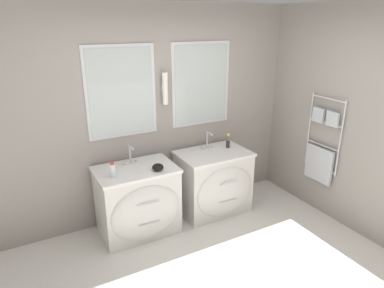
{
  "coord_description": "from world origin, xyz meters",
  "views": [
    {
      "loc": [
        -1.57,
        -1.95,
        2.39
      ],
      "look_at": [
        0.18,
        1.26,
        1.06
      ],
      "focal_mm": 32.0,
      "sensor_mm": 36.0,
      "label": 1
    }
  ],
  "objects": [
    {
      "name": "faucet_left",
      "position": [
        -0.44,
        1.6,
        0.93
      ],
      "size": [
        0.17,
        0.14,
        0.23
      ],
      "color": "silver",
      "rests_on": "vanity_left"
    },
    {
      "name": "amenity_bowl",
      "position": [
        -0.24,
        1.29,
        0.85
      ],
      "size": [
        0.13,
        0.13,
        0.08
      ],
      "color": "black",
      "rests_on": "vanity_left"
    },
    {
      "name": "toiletry_bottle",
      "position": [
        -0.73,
        1.36,
        0.89
      ],
      "size": [
        0.07,
        0.07,
        0.17
      ],
      "color": "silver",
      "rests_on": "vanity_left"
    },
    {
      "name": "wall_right",
      "position": [
        1.86,
        0.81,
        1.29
      ],
      "size": [
        0.13,
        3.69,
        2.6
      ],
      "color": "gray",
      "rests_on": "ground_plane"
    },
    {
      "name": "vanity_right",
      "position": [
        0.6,
        1.42,
        0.42
      ],
      "size": [
        0.9,
        0.68,
        0.81
      ],
      "color": "silver",
      "rests_on": "ground_plane"
    },
    {
      "name": "wall_back",
      "position": [
        0.0,
        1.82,
        1.31
      ],
      "size": [
        5.26,
        0.15,
        2.6
      ],
      "color": "gray",
      "rests_on": "ground_plane"
    },
    {
      "name": "vanity_left",
      "position": [
        -0.44,
        1.42,
        0.42
      ],
      "size": [
        0.9,
        0.68,
        0.81
      ],
      "color": "silver",
      "rests_on": "ground_plane"
    },
    {
      "name": "faucet_right",
      "position": [
        0.6,
        1.6,
        0.93
      ],
      "size": [
        0.17,
        0.14,
        0.23
      ],
      "color": "silver",
      "rests_on": "vanity_right"
    },
    {
      "name": "flower_vase",
      "position": [
        0.86,
        1.52,
        0.9
      ],
      "size": [
        0.05,
        0.05,
        0.2
      ],
      "color": "#332D2D",
      "rests_on": "vanity_right"
    }
  ]
}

